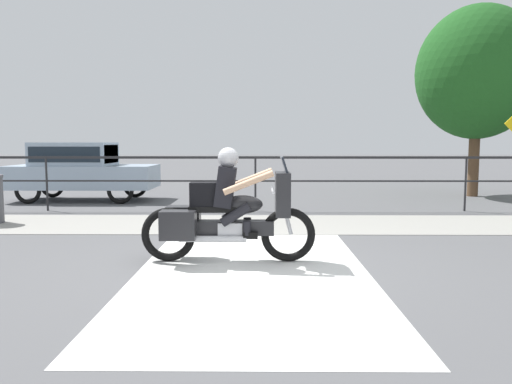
% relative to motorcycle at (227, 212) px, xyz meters
% --- Properties ---
extents(ground_plane, '(120.00, 120.00, 0.00)m').
position_rel_motorcycle_xyz_m(ground_plane, '(0.35, -0.20, -0.71)').
color(ground_plane, '#565659').
extents(sidewalk_band, '(44.00, 2.40, 0.01)m').
position_rel_motorcycle_xyz_m(sidewalk_band, '(0.35, 3.20, -0.70)').
color(sidewalk_band, '#99968E').
rests_on(sidewalk_band, ground).
extents(crosswalk_band, '(2.99, 6.00, 0.01)m').
position_rel_motorcycle_xyz_m(crosswalk_band, '(0.37, -0.40, -0.70)').
color(crosswalk_band, silver).
rests_on(crosswalk_band, ground).
extents(fence_railing, '(36.00, 0.05, 1.34)m').
position_rel_motorcycle_xyz_m(fence_railing, '(0.35, 5.18, 0.34)').
color(fence_railing, '#232326').
rests_on(fence_railing, ground).
extents(motorcycle, '(2.45, 0.76, 1.61)m').
position_rel_motorcycle_xyz_m(motorcycle, '(0.00, 0.00, 0.00)').
color(motorcycle, black).
rests_on(motorcycle, ground).
extents(parked_car, '(4.07, 1.73, 1.67)m').
position_rel_motorcycle_xyz_m(parked_car, '(-4.69, 7.32, 0.24)').
color(parked_car, '#9EB2C6').
rests_on(parked_car, ground).
extents(tree_behind_sign, '(3.66, 3.66, 5.79)m').
position_rel_motorcycle_xyz_m(tree_behind_sign, '(7.08, 8.59, 3.06)').
color(tree_behind_sign, brown).
rests_on(tree_behind_sign, ground).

